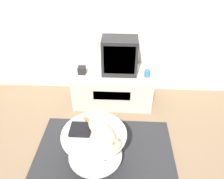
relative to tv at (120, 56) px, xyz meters
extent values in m
plane|color=#7F664C|center=(-0.15, -1.17, -0.80)|extent=(12.00, 12.00, 0.00)
cube|color=silver|center=(-0.15, 0.37, 0.50)|extent=(8.00, 0.05, 2.60)
cube|color=#28282B|center=(-0.15, -1.17, -0.79)|extent=(1.70, 1.32, 0.02)
cube|color=beige|center=(-0.10, -0.02, -0.53)|extent=(1.20, 0.60, 0.53)
cube|color=#B7AD9E|center=(-0.10, -0.31, -0.48)|extent=(0.54, 0.01, 0.15)
cube|color=#232326|center=(0.00, 0.00, 0.00)|extent=(0.51, 0.33, 0.54)
cube|color=black|center=(0.00, -0.16, 0.01)|extent=(0.44, 0.01, 0.42)
cube|color=black|center=(-0.55, -0.06, -0.21)|extent=(0.11, 0.11, 0.11)
cylinder|color=teal|center=(0.41, -0.10, -0.22)|extent=(0.09, 0.09, 0.10)
cylinder|color=#B2B2B7|center=(-0.24, -1.22, -0.77)|extent=(0.29, 0.29, 0.01)
cylinder|color=#B7B7BC|center=(-0.24, -1.22, -0.54)|extent=(0.04, 0.04, 0.47)
cylinder|color=beige|center=(-0.24, -1.22, -0.64)|extent=(0.62, 0.62, 0.01)
cylinder|color=beige|center=(-0.24, -1.22, -0.30)|extent=(0.70, 0.70, 0.02)
cube|color=tan|center=(-0.29, -1.18, -0.62)|extent=(0.18, 0.15, 0.03)
cube|color=#51387A|center=(-0.18, -1.26, -0.63)|extent=(0.14, 0.11, 0.02)
cube|color=black|center=(-0.39, -1.19, -0.27)|extent=(0.22, 0.20, 0.04)
ellipsoid|color=beige|center=(-0.16, -1.25, -0.22)|extent=(0.39, 0.40, 0.14)
sphere|color=beige|center=(0.00, -1.41, -0.24)|extent=(0.11, 0.11, 0.11)
cone|color=#996038|center=(0.02, -1.39, -0.18)|extent=(0.04, 0.04, 0.04)
cone|color=#996038|center=(-0.02, -1.43, -0.18)|extent=(0.04, 0.04, 0.04)
ellipsoid|color=#996038|center=(-0.33, -1.07, -0.26)|extent=(0.14, 0.14, 0.05)
camera|label=1|loc=(0.03, -2.81, 1.44)|focal=35.00mm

